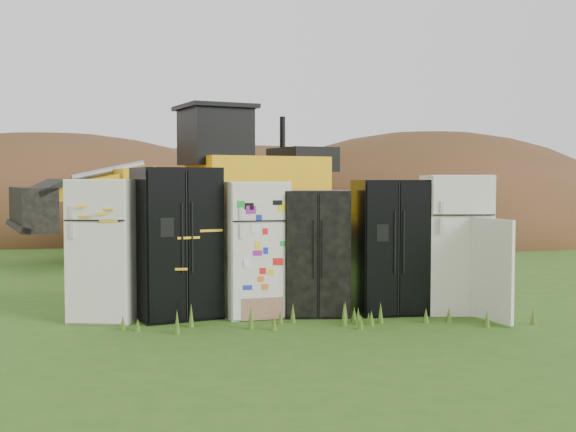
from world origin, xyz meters
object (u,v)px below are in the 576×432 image
(fridge_open_door, at_px, (456,243))
(fridge_black_side, at_px, (176,243))
(fridge_dark_mid, at_px, (316,253))
(fridge_black_right, at_px, (389,246))
(wheel_loader, at_px, (179,182))
(fridge_leftmost, at_px, (106,249))
(fridge_sticker, at_px, (255,249))

(fridge_open_door, bearing_deg, fridge_black_side, -174.99)
(fridge_dark_mid, height_order, fridge_black_right, fridge_black_right)
(fridge_black_side, height_order, wheel_loader, wheel_loader)
(fridge_leftmost, xyz_separation_m, wheel_loader, (0.68, 6.82, 0.83))
(fridge_black_side, height_order, fridge_open_door, fridge_black_side)
(fridge_leftmost, height_order, fridge_dark_mid, fridge_leftmost)
(fridge_black_right, bearing_deg, fridge_dark_mid, 178.48)
(fridge_black_side, relative_size, fridge_open_door, 1.05)
(fridge_open_door, bearing_deg, wheel_loader, 125.27)
(fridge_sticker, bearing_deg, wheel_loader, 90.90)
(fridge_leftmost, distance_m, wheel_loader, 6.90)
(fridge_leftmost, xyz_separation_m, fridge_black_side, (0.89, 0.03, 0.07))
(fridge_dark_mid, xyz_separation_m, fridge_open_door, (1.91, 0.01, 0.10))
(fridge_sticker, relative_size, fridge_dark_mid, 1.07)
(fridge_black_right, bearing_deg, wheel_loader, 110.79)
(fridge_sticker, relative_size, fridge_black_right, 0.99)
(fridge_black_side, height_order, fridge_dark_mid, fridge_black_side)
(fridge_sticker, height_order, fridge_dark_mid, fridge_sticker)
(fridge_black_side, xyz_separation_m, wheel_loader, (-0.21, 6.79, 0.76))
(fridge_open_door, height_order, wheel_loader, wheel_loader)
(fridge_leftmost, height_order, fridge_sticker, fridge_leftmost)
(fridge_black_side, distance_m, fridge_sticker, 1.03)
(fridge_dark_mid, bearing_deg, wheel_loader, 111.44)
(fridge_leftmost, xyz_separation_m, fridge_dark_mid, (2.72, 0.01, -0.07))
(fridge_black_right, bearing_deg, fridge_black_side, 176.91)
(fridge_sticker, bearing_deg, fridge_black_right, -9.63)
(fridge_sticker, height_order, fridge_open_door, fridge_open_door)
(fridge_open_door, xyz_separation_m, wheel_loader, (-3.95, 6.80, 0.80))
(fridge_black_side, relative_size, fridge_sticker, 1.10)
(wheel_loader, bearing_deg, fridge_black_side, -107.83)
(fridge_leftmost, bearing_deg, fridge_sticker, 13.70)
(fridge_leftmost, xyz_separation_m, fridge_open_door, (4.63, 0.02, 0.03))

